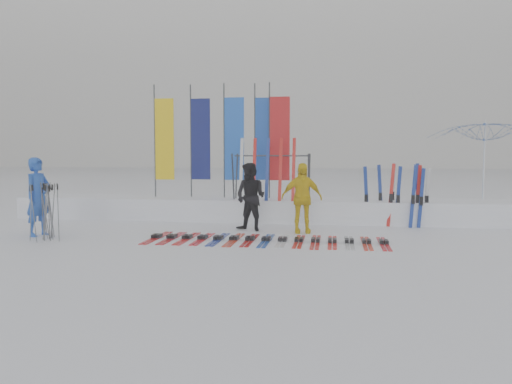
% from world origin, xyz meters
% --- Properties ---
extents(ground, '(120.00, 120.00, 0.00)m').
position_xyz_m(ground, '(0.00, 0.00, 0.00)').
color(ground, white).
rests_on(ground, ground).
extents(snow_bank, '(14.00, 1.60, 0.60)m').
position_xyz_m(snow_bank, '(0.00, 4.60, 0.30)').
color(snow_bank, white).
rests_on(snow_bank, ground).
extents(person_blue, '(0.55, 0.72, 1.75)m').
position_xyz_m(person_blue, '(-4.63, 1.12, 0.87)').
color(person_blue, blue).
rests_on(person_blue, ground).
extents(person_black, '(0.96, 0.87, 1.61)m').
position_xyz_m(person_black, '(-0.08, 2.59, 0.81)').
color(person_black, black).
rests_on(person_black, ground).
extents(person_yellow, '(1.01, 0.58, 1.62)m').
position_xyz_m(person_yellow, '(1.13, 2.45, 0.81)').
color(person_yellow, yellow).
rests_on(person_yellow, ground).
extents(tent_canopy, '(3.91, 3.95, 2.84)m').
position_xyz_m(tent_canopy, '(6.08, 5.79, 1.42)').
color(tent_canopy, white).
rests_on(tent_canopy, ground).
extents(ski_row, '(4.97, 1.69, 0.07)m').
position_xyz_m(ski_row, '(0.46, 1.23, 0.04)').
color(ski_row, '#B90E12').
rests_on(ski_row, ground).
extents(pole_cluster, '(0.67, 0.71, 1.23)m').
position_xyz_m(pole_cluster, '(-4.15, 0.65, 0.60)').
color(pole_cluster, '#595B60').
rests_on(pole_cluster, ground).
extents(feather_flags, '(3.88, 0.28, 3.20)m').
position_xyz_m(feather_flags, '(-1.12, 4.79, 2.24)').
color(feather_flags, '#383A3F').
rests_on(feather_flags, ground).
extents(ski_rack, '(2.04, 0.80, 1.23)m').
position_xyz_m(ski_rack, '(0.22, 4.20, 1.38)').
color(ski_rack, '#383A3F').
rests_on(ski_rack, ground).
extents(upright_skis, '(1.58, 0.90, 1.60)m').
position_xyz_m(upright_skis, '(3.62, 3.99, 0.77)').
color(upright_skis, silver).
rests_on(upright_skis, ground).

